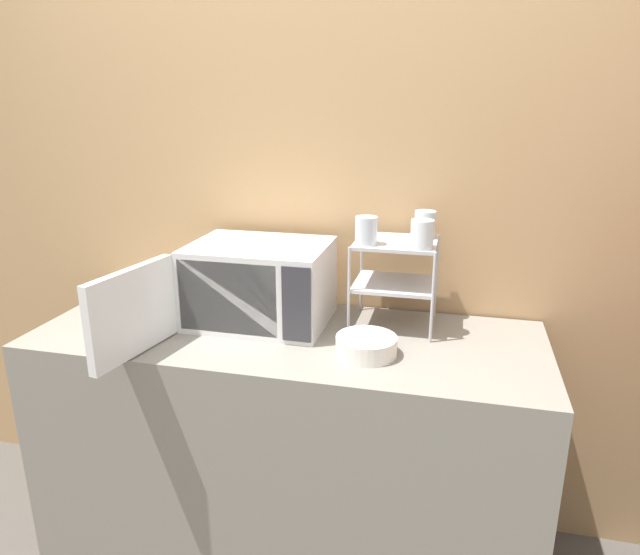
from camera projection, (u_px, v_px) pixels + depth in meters
name	position (u px, v px, depth m)	size (l,w,h in m)	color
wall_back	(312.00, 202.00, 2.19)	(8.00, 0.06, 2.60)	tan
counter	(289.00, 447.00, 2.10)	(1.75, 0.65, 0.91)	gray
microwave	(254.00, 285.00, 2.02)	(0.58, 0.74, 0.29)	silver
dish_rack	(395.00, 265.00, 1.98)	(0.29, 0.26, 0.31)	#B2B2B7
glass_front_left	(366.00, 231.00, 1.89)	(0.07, 0.07, 0.09)	silver
glass_back_right	(425.00, 224.00, 1.98)	(0.07, 0.07, 0.09)	silver
glass_front_right	(422.00, 234.00, 1.84)	(0.07, 0.07, 0.09)	silver
bowl	(366.00, 346.00, 1.80)	(0.19, 0.19, 0.06)	silver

